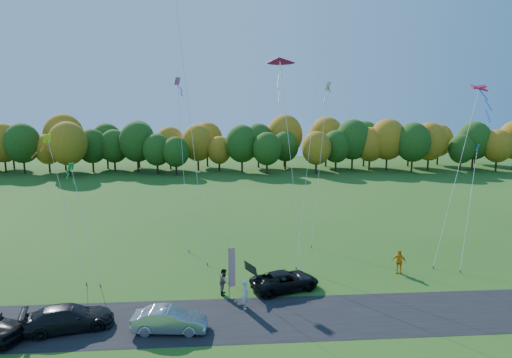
{
  "coord_description": "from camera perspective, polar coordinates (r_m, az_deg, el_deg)",
  "views": [
    {
      "loc": [
        -2.79,
        -30.08,
        13.17
      ],
      "look_at": [
        0.0,
        6.0,
        7.0
      ],
      "focal_mm": 32.0,
      "sensor_mm": 36.0,
      "label": 1
    }
  ],
  "objects": [
    {
      "name": "silver_sedan",
      "position": [
        28.02,
        -10.74,
        -16.92
      ],
      "size": [
        4.42,
        1.89,
        1.42
      ],
      "primitive_type": "imported",
      "rotation": [
        0.0,
        0.0,
        1.48
      ],
      "color": "#ADACB1",
      "rests_on": "ground"
    },
    {
      "name": "asphalt_strip",
      "position": [
        29.35,
        1.57,
        -16.98
      ],
      "size": [
        90.0,
        6.0,
        0.01
      ],
      "primitive_type": "cube",
      "color": "black",
      "rests_on": "ground"
    },
    {
      "name": "black_suv",
      "position": [
        33.04,
        3.65,
        -12.56
      ],
      "size": [
        5.35,
        3.71,
        1.36
      ],
      "primitive_type": "imported",
      "rotation": [
        0.0,
        0.0,
        1.9
      ],
      "color": "black",
      "rests_on": "ground"
    },
    {
      "name": "ground",
      "position": [
        32.96,
        0.83,
        -13.88
      ],
      "size": [
        160.0,
        160.0,
        0.0
      ],
      "primitive_type": "plane",
      "color": "#1F5015"
    },
    {
      "name": "kite_diamond_green",
      "position": [
        37.18,
        -20.63,
        -5.06
      ],
      "size": [
        3.76,
        5.94,
        8.61
      ],
      "color": "#4C3F33",
      "rests_on": "ground"
    },
    {
      "name": "kite_parafoil_orange",
      "position": [
        40.7,
        7.45,
        10.35
      ],
      "size": [
        6.79,
        12.01,
        27.81
      ],
      "color": "#4C3F33",
      "rests_on": "ground"
    },
    {
      "name": "kite_parafoil_rainbow",
      "position": [
        41.71,
        23.9,
        0.8
      ],
      "size": [
        7.57,
        6.2,
        14.97
      ],
      "color": "#4C3F33",
      "rests_on": "ground"
    },
    {
      "name": "person_tailgate_b",
      "position": [
        32.29,
        -4.0,
        -12.67
      ],
      "size": [
        0.73,
        0.91,
        1.81
      ],
      "primitive_type": "imported",
      "rotation": [
        0.0,
        0.0,
        1.52
      ],
      "color": "gray",
      "rests_on": "ground"
    },
    {
      "name": "kite_diamond_yellow",
      "position": [
        38.64,
        -22.73,
        -3.07
      ],
      "size": [
        5.27,
        7.79,
        10.85
      ],
      "color": "#4C3F33",
      "rests_on": "ground"
    },
    {
      "name": "kite_diamond_pink",
      "position": [
        42.73,
        -9.14,
        2.24
      ],
      "size": [
        1.83,
        7.02,
        15.84
      ],
      "color": "#4C3F33",
      "rests_on": "ground"
    },
    {
      "name": "kite_delta_blue",
      "position": [
        40.21,
        -8.85,
        12.24
      ],
      "size": [
        5.21,
        10.13,
        30.81
      ],
      "color": "#4C3F33",
      "rests_on": "ground"
    },
    {
      "name": "kite_diamond_blue_low",
      "position": [
        41.54,
        25.12,
        -3.04
      ],
      "size": [
        4.29,
        5.93,
        9.79
      ],
      "color": "#4C3F33",
      "rests_on": "ground"
    },
    {
      "name": "person_tailgate_a",
      "position": [
        30.18,
        -1.39,
        -14.18
      ],
      "size": [
        0.47,
        0.71,
        1.92
      ],
      "primitive_type": "imported",
      "rotation": [
        0.0,
        0.0,
        1.56
      ],
      "color": "silver",
      "rests_on": "ground"
    },
    {
      "name": "feather_flag",
      "position": [
        31.18,
        -3.11,
        -10.93
      ],
      "size": [
        0.46,
        0.22,
        3.63
      ],
      "color": "#999999",
      "rests_on": "ground"
    },
    {
      "name": "person_east",
      "position": [
        37.53,
        17.43,
        -9.82
      ],
      "size": [
        1.17,
        0.95,
        1.86
      ],
      "primitive_type": "imported",
      "rotation": [
        0.0,
        0.0,
        -0.54
      ],
      "color": "orange",
      "rests_on": "ground"
    },
    {
      "name": "tree_line",
      "position": [
        86.14,
        -2.51,
        0.87
      ],
      "size": [
        116.0,
        12.0,
        10.0
      ],
      "primitive_type": null,
      "color": "#1E4711",
      "rests_on": "ground"
    },
    {
      "name": "dark_truck_a",
      "position": [
        29.85,
        -22.38,
        -15.72
      ],
      "size": [
        5.4,
        3.25,
        1.46
      ],
      "primitive_type": "imported",
      "rotation": [
        0.0,
        0.0,
        1.83
      ],
      "color": "black",
      "rests_on": "ground"
    },
    {
      "name": "kite_diamond_white",
      "position": [
        44.15,
        8.02,
        2.18
      ],
      "size": [
        3.51,
        7.39,
        15.57
      ],
      "color": "#4C3F33",
      "rests_on": "ground"
    },
    {
      "name": "kite_delta_red",
      "position": [
        37.4,
        4.19,
        4.06
      ],
      "size": [
        2.58,
        10.29,
        18.16
      ],
      "color": "#4C3F33",
      "rests_on": "ground"
    }
  ]
}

